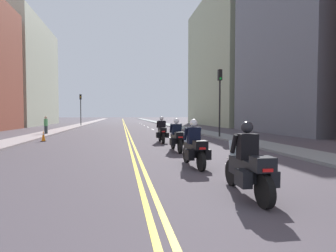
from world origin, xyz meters
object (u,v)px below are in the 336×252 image
(traffic_cone_1, at_px, (43,136))
(traffic_light_far, at_px, (81,104))
(motorcycle_3, at_px, (162,132))
(traffic_light_near, at_px, (220,91))
(motorcycle_2, at_px, (177,138))
(motorcycle_0, at_px, (249,167))
(pedestrian_1, at_px, (46,125))
(motorcycle_1, at_px, (194,148))

(traffic_cone_1, distance_m, traffic_light_far, 24.49)
(motorcycle_3, distance_m, traffic_light_near, 6.09)
(motorcycle_2, distance_m, traffic_light_far, 31.85)
(motorcycle_0, distance_m, traffic_light_far, 38.81)
(motorcycle_0, relative_size, motorcycle_2, 1.01)
(motorcycle_2, height_order, traffic_cone_1, motorcycle_2)
(motorcycle_3, xyz_separation_m, pedestrian_1, (-8.87, 7.99, 0.17))
(motorcycle_0, distance_m, traffic_cone_1, 15.47)
(motorcycle_0, bearing_deg, pedestrian_1, 117.04)
(motorcycle_2, height_order, pedestrian_1, pedestrian_1)
(motorcycle_0, relative_size, pedestrian_1, 1.41)
(motorcycle_3, distance_m, traffic_cone_1, 7.81)
(motorcycle_3, height_order, traffic_light_far, traffic_light_far)
(traffic_light_far, bearing_deg, motorcycle_0, -76.95)
(traffic_light_far, bearing_deg, pedestrian_1, -90.90)
(motorcycle_0, height_order, motorcycle_1, motorcycle_0)
(motorcycle_2, xyz_separation_m, pedestrian_1, (-8.97, 12.11, 0.18))
(motorcycle_1, xyz_separation_m, traffic_light_near, (4.85, 10.52, 2.83))
(motorcycle_1, height_order, motorcycle_3, motorcycle_3)
(motorcycle_3, xyz_separation_m, traffic_light_far, (-8.58, 26.41, 2.69))
(traffic_cone_1, relative_size, pedestrian_1, 0.47)
(motorcycle_0, height_order, motorcycle_3, motorcycle_3)
(motorcycle_0, height_order, pedestrian_1, pedestrian_1)
(motorcycle_1, xyz_separation_m, motorcycle_3, (0.10, 7.97, 0.01))
(motorcycle_1, relative_size, traffic_light_near, 0.43)
(traffic_cone_1, height_order, traffic_light_far, traffic_light_far)
(pedestrian_1, bearing_deg, motorcycle_2, -141.78)
(motorcycle_2, bearing_deg, motorcycle_3, 90.90)
(traffic_light_near, bearing_deg, motorcycle_3, -151.78)
(motorcycle_3, bearing_deg, pedestrian_1, 138.76)
(motorcycle_1, bearing_deg, motorcycle_3, 86.43)
(motorcycle_1, relative_size, pedestrian_1, 1.35)
(motorcycle_2, bearing_deg, pedestrian_1, 125.98)
(motorcycle_1, distance_m, pedestrian_1, 18.22)
(motorcycle_2, xyz_separation_m, motorcycle_3, (-0.11, 4.11, 0.00))
(traffic_cone_1, relative_size, traffic_light_far, 0.16)
(traffic_light_far, bearing_deg, motorcycle_1, -76.14)
(motorcycle_1, distance_m, traffic_light_far, 35.51)
(motorcycle_0, xyz_separation_m, traffic_light_near, (4.59, 13.86, 2.83))
(motorcycle_1, relative_size, motorcycle_2, 0.97)
(traffic_light_near, bearing_deg, motorcycle_2, -124.89)
(motorcycle_0, height_order, traffic_light_far, traffic_light_far)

